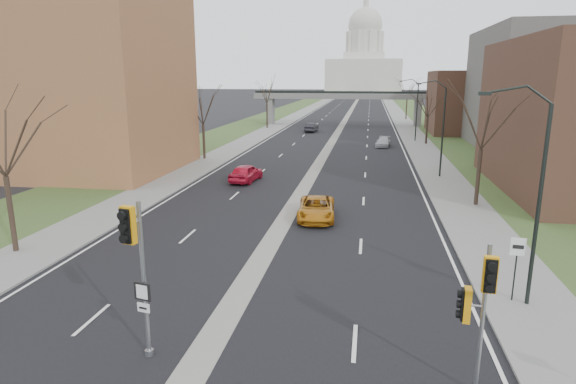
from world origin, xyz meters
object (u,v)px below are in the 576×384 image
(car_right_near, at_px, (316,208))
(car_right_mid, at_px, (383,142))
(car_left_near, at_px, (246,173))
(signal_pole_median, at_px, (136,254))
(speed_limit_sign, at_px, (517,258))
(car_left_far, at_px, (312,127))
(signal_pole_right, at_px, (479,300))

(car_right_near, xyz_separation_m, car_right_mid, (5.11, 34.77, -0.08))
(car_left_near, height_order, car_right_near, car_left_near)
(signal_pole_median, height_order, speed_limit_sign, signal_pole_median)
(car_left_near, relative_size, car_left_far, 1.03)
(signal_pole_median, distance_m, car_left_far, 68.02)
(speed_limit_sign, distance_m, car_right_near, 14.24)
(signal_pole_right, height_order, car_left_near, signal_pole_right)
(car_right_mid, bearing_deg, car_left_near, -110.59)
(signal_pole_median, distance_m, signal_pole_right, 10.26)
(signal_pole_right, bearing_deg, car_left_far, 105.72)
(car_right_near, bearing_deg, car_right_mid, 77.38)
(car_left_far, xyz_separation_m, car_right_mid, (11.51, -16.02, -0.12))
(speed_limit_sign, bearing_deg, signal_pole_median, -149.73)
(car_left_near, xyz_separation_m, car_right_mid, (12.55, 24.33, -0.17))
(signal_pole_right, xyz_separation_m, car_left_far, (-12.82, 68.00, -2.29))
(signal_pole_right, relative_size, car_right_near, 0.92)
(car_left_near, bearing_deg, car_left_far, -84.56)
(signal_pole_median, distance_m, car_right_mid, 52.74)
(speed_limit_sign, height_order, car_right_near, speed_limit_sign)
(signal_pole_right, distance_m, car_right_near, 18.51)
(car_right_near, height_order, car_right_mid, car_right_near)
(speed_limit_sign, height_order, car_left_near, speed_limit_sign)
(car_right_mid, bearing_deg, speed_limit_sign, -78.07)
(speed_limit_sign, distance_m, car_left_far, 63.50)
(car_left_near, bearing_deg, signal_pole_right, 123.52)
(car_right_near, relative_size, car_right_mid, 1.18)
(signal_pole_right, relative_size, speed_limit_sign, 1.71)
(speed_limit_sign, xyz_separation_m, car_left_near, (-16.72, 21.16, -1.19))
(car_left_far, distance_m, car_right_mid, 19.73)
(signal_pole_right, xyz_separation_m, car_right_near, (-6.42, 17.21, -2.34))
(car_left_near, bearing_deg, speed_limit_sign, 135.22)
(car_right_mid, bearing_deg, car_right_near, -91.67)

